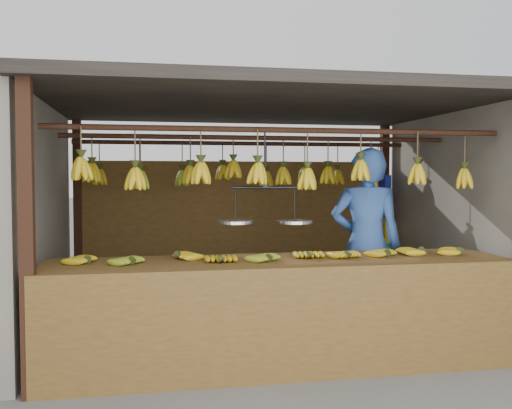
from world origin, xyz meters
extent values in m
plane|color=#5B5B57|center=(0.00, 0.00, 0.00)|extent=(80.00, 80.00, 0.00)
cube|color=black|center=(-2.00, -1.50, 1.15)|extent=(0.10, 0.10, 2.30)
cube|color=black|center=(-2.00, 1.50, 1.15)|extent=(0.10, 0.10, 2.30)
cube|color=black|center=(2.00, 1.50, 1.15)|extent=(0.10, 0.10, 2.30)
cube|color=black|center=(0.00, 0.00, 2.35)|extent=(4.30, 3.30, 0.10)
cylinder|color=black|center=(0.00, -1.00, 2.00)|extent=(4.00, 0.05, 0.05)
cylinder|color=black|center=(0.00, 0.00, 2.00)|extent=(4.00, 0.05, 0.05)
cylinder|color=black|center=(0.00, 1.00, 2.00)|extent=(4.00, 0.05, 0.05)
cube|color=brown|center=(0.00, 1.50, 0.90)|extent=(4.00, 0.06, 1.80)
cube|color=brown|center=(-0.05, -1.10, 0.86)|extent=(3.92, 0.87, 0.08)
cube|color=brown|center=(-0.05, -1.54, 0.45)|extent=(3.92, 0.04, 0.90)
cube|color=black|center=(-1.91, -1.49, 0.41)|extent=(0.07, 0.07, 0.82)
cube|color=black|center=(1.81, -1.49, 0.41)|extent=(0.07, 0.07, 0.82)
cube|color=black|center=(-1.91, -0.71, 0.41)|extent=(0.07, 0.07, 0.82)
cube|color=black|center=(1.81, -0.71, 0.41)|extent=(0.07, 0.07, 0.82)
ellipsoid|color=gold|center=(-1.62, -1.04, 0.93)|extent=(0.29, 0.26, 0.06)
ellipsoid|color=#92A523|center=(-1.26, -1.18, 0.93)|extent=(0.30, 0.29, 0.06)
ellipsoid|color=gold|center=(-0.90, -0.96, 0.93)|extent=(0.29, 0.26, 0.06)
ellipsoid|color=gold|center=(-0.57, -1.23, 0.93)|extent=(0.19, 0.25, 0.06)
ellipsoid|color=#92A523|center=(-0.17, -1.23, 0.93)|extent=(0.29, 0.30, 0.06)
ellipsoid|color=gold|center=(0.20, -1.13, 0.93)|extent=(0.20, 0.25, 0.06)
ellipsoid|color=gold|center=(0.53, -1.18, 0.93)|extent=(0.23, 0.28, 0.06)
ellipsoid|color=gold|center=(0.91, -1.14, 0.93)|extent=(0.28, 0.30, 0.06)
ellipsoid|color=gold|center=(1.26, -1.01, 0.93)|extent=(0.24, 0.19, 0.06)
ellipsoid|color=gold|center=(1.59, -1.12, 0.93)|extent=(0.30, 0.28, 0.06)
ellipsoid|color=gold|center=(-1.67, -1.05, 1.67)|extent=(0.16, 0.16, 0.28)
ellipsoid|color=gold|center=(-1.25, -1.00, 1.58)|extent=(0.16, 0.16, 0.28)
ellipsoid|color=gold|center=(-0.71, -1.00, 1.63)|extent=(0.16, 0.16, 0.28)
ellipsoid|color=gold|center=(-0.24, -1.05, 1.63)|extent=(0.16, 0.16, 0.28)
ellipsoid|color=gold|center=(0.20, -1.01, 1.58)|extent=(0.16, 0.16, 0.28)
ellipsoid|color=gold|center=(0.69, -1.00, 1.66)|extent=(0.16, 0.16, 0.28)
ellipsoid|color=gold|center=(1.21, -1.04, 1.62)|extent=(0.16, 0.16, 0.28)
ellipsoid|color=gold|center=(1.72, -0.96, 1.58)|extent=(0.16, 0.16, 0.28)
ellipsoid|color=gold|center=(-1.69, 0.00, 1.64)|extent=(0.16, 0.16, 0.28)
ellipsoid|color=#92A523|center=(-1.22, 0.01, 1.57)|extent=(0.16, 0.16, 0.28)
ellipsoid|color=gold|center=(-0.73, -0.03, 1.62)|extent=(0.16, 0.16, 0.28)
ellipsoid|color=gold|center=(-0.29, 0.00, 1.68)|extent=(0.16, 0.16, 0.28)
ellipsoid|color=gold|center=(0.24, 0.02, 1.61)|extent=(0.16, 0.16, 0.28)
ellipsoid|color=gold|center=(0.72, 0.02, 1.62)|extent=(0.16, 0.16, 0.28)
ellipsoid|color=gold|center=(1.19, -0.02, 1.56)|extent=(0.16, 0.16, 0.28)
ellipsoid|color=gold|center=(1.74, -0.01, 1.64)|extent=(0.16, 0.16, 0.28)
ellipsoid|color=gold|center=(-1.70, 1.02, 1.60)|extent=(0.16, 0.16, 0.28)
ellipsoid|color=gold|center=(-1.24, 1.02, 1.57)|extent=(0.16, 0.16, 0.28)
ellipsoid|color=#92A523|center=(-0.75, 0.97, 1.59)|extent=(0.16, 0.16, 0.28)
ellipsoid|color=gold|center=(-0.27, 1.01, 1.65)|extent=(0.16, 0.16, 0.28)
ellipsoid|color=gold|center=(0.26, 1.01, 1.58)|extent=(0.16, 0.16, 0.28)
ellipsoid|color=#92A523|center=(0.73, 0.97, 1.63)|extent=(0.16, 0.16, 0.28)
ellipsoid|color=gold|center=(1.17, 1.01, 1.60)|extent=(0.16, 0.16, 0.28)
ellipsoid|color=gold|center=(1.72, 1.05, 1.68)|extent=(0.16, 0.16, 0.28)
cylinder|color=black|center=(-0.17, -1.00, 1.75)|extent=(0.02, 0.02, 0.49)
cylinder|color=black|center=(-0.17, -1.00, 1.51)|extent=(0.55, 0.12, 0.02)
cylinder|color=silver|center=(-0.42, -0.96, 1.21)|extent=(0.30, 0.30, 0.02)
cylinder|color=silver|center=(0.08, -1.04, 1.21)|extent=(0.30, 0.30, 0.02)
imported|color=#3359A5|center=(0.94, -0.54, 0.94)|extent=(0.79, 0.63, 1.88)
cube|color=#1426BF|center=(1.94, 1.35, 1.45)|extent=(0.08, 0.26, 0.34)
cube|color=red|center=(1.94, 1.35, 1.20)|extent=(0.08, 0.26, 0.34)
cube|color=yellow|center=(1.94, 1.35, 0.90)|extent=(0.08, 0.26, 0.34)
cube|color=#199926|center=(1.94, 1.35, 0.54)|extent=(0.08, 0.26, 0.34)
camera|label=1|loc=(-1.15, -5.77, 1.60)|focal=40.00mm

